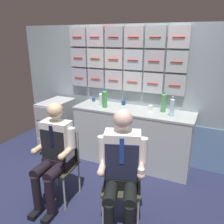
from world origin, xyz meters
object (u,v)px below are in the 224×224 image
at_px(crew_member_right, 122,167).
at_px(paper_cup_tan, 123,103).
at_px(service_trolley, 57,124).
at_px(water_bottle_clear, 164,102).
at_px(folding_chair_left, 62,157).
at_px(folding_chair_right, 122,174).
at_px(crew_member_left, 54,151).

bearing_deg(crew_member_right, paper_cup_tan, 111.43).
height_order(service_trolley, paper_cup_tan, paper_cup_tan).
bearing_deg(water_bottle_clear, paper_cup_tan, 171.85).
xyz_separation_m(folding_chair_left, water_bottle_clear, (0.98, 1.18, 0.52)).
xyz_separation_m(folding_chair_right, crew_member_right, (0.05, -0.15, 0.19)).
bearing_deg(folding_chair_left, service_trolley, 130.11).
distance_m(service_trolley, folding_chair_right, 1.93).
distance_m(folding_chair_left, water_bottle_clear, 1.62).
distance_m(service_trolley, folding_chair_left, 1.27).
bearing_deg(crew_member_right, folding_chair_right, 108.51).
bearing_deg(crew_member_left, crew_member_right, -1.94).
bearing_deg(crew_member_right, service_trolley, 145.67).
relative_size(folding_chair_right, crew_member_right, 0.66).
height_order(service_trolley, folding_chair_right, service_trolley).
xyz_separation_m(folding_chair_right, paper_cup_tan, (-0.53, 1.32, 0.41)).
bearing_deg(folding_chair_right, crew_member_right, -71.49).
relative_size(service_trolley, folding_chair_left, 1.07).
bearing_deg(service_trolley, crew_member_right, -34.33).
height_order(folding_chair_right, paper_cup_tan, paper_cup_tan).
bearing_deg(water_bottle_clear, folding_chair_right, -96.68).
relative_size(folding_chair_left, crew_member_left, 0.68).
relative_size(folding_chair_right, paper_cup_tan, 11.87).
bearing_deg(crew_member_left, folding_chair_right, 8.41).
relative_size(service_trolley, water_bottle_clear, 3.02).
xyz_separation_m(folding_chair_left, folding_chair_right, (0.83, -0.04, 0.00)).
bearing_deg(service_trolley, folding_chair_right, -31.47).
xyz_separation_m(service_trolley, crew_member_right, (1.70, -1.16, 0.23)).
distance_m(folding_chair_left, paper_cup_tan, 1.38).
bearing_deg(service_trolley, folding_chair_left, -49.89).
height_order(crew_member_right, paper_cup_tan, crew_member_right).
height_order(service_trolley, crew_member_right, crew_member_right).
relative_size(folding_chair_left, folding_chair_right, 1.00).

